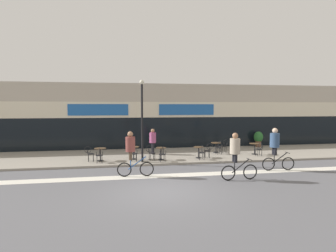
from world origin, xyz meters
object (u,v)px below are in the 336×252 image
object	(u,v)px
bistro_table_5	(255,146)
cafe_chair_3_side	(208,150)
cafe_chair_2_side	(151,152)
cyclist_1	(236,153)
lamp_post	(142,115)
cafe_chair_2_near	(163,153)
cafe_chair_4_near	(219,147)
bistro_table_4	(216,145)
cyclist_2	(275,145)
bistro_table_2	(161,151)
cafe_chair_0_near	(99,154)
planter_pot	(258,138)
pedestrian_near_end	(153,139)
cafe_chair_3_near	(202,151)
bistro_table_3	(199,150)
cyclist_0	(132,150)
cafe_chair_1_near	(134,153)
cafe_chair_4_side	(224,145)
bistro_table_0	(100,152)
cafe_chair_0_side	(89,153)
cafe_chair_5_near	(259,148)
bistro_table_1	(134,150)

from	to	relation	value
bistro_table_5	cafe_chair_3_side	xyz separation A→B (m)	(-3.48, -0.62, -0.02)
cafe_chair_2_side	cyclist_1	size ratio (longest dim) A/B	0.41
lamp_post	cafe_chair_2_side	bearing A→B (deg)	43.36
cafe_chair_2_near	cafe_chair_4_near	world-z (taller)	same
bistro_table_4	cyclist_2	world-z (taller)	cyclist_2
bistro_table_2	bistro_table_4	distance (m)	4.55
cafe_chair_0_near	planter_pot	xyz separation A→B (m)	(12.07, 4.25, 0.18)
cafe_chair_3_side	pedestrian_near_end	bearing A→B (deg)	-20.69
cafe_chair_3_near	bistro_table_4	bearing A→B (deg)	-38.02
bistro_table_3	pedestrian_near_end	size ratio (longest dim) A/B	0.41
cafe_chair_3_side	planter_pot	xyz separation A→B (m)	(5.41, 3.71, 0.18)
bistro_table_3	cafe_chair_3_near	bearing A→B (deg)	-89.89
cafe_chair_4_near	cyclist_2	bearing A→B (deg)	-167.73
cyclist_0	cafe_chair_2_side	bearing A→B (deg)	71.31
bistro_table_3	cyclist_0	xyz separation A→B (m)	(-4.27, -3.31, 0.66)
bistro_table_4	cafe_chair_1_near	world-z (taller)	cafe_chair_1_near
cafe_chair_4_side	cafe_chair_1_near	bearing A→B (deg)	11.74
bistro_table_5	cafe_chair_2_near	distance (m)	6.67
bistro_table_0	cafe_chair_4_side	xyz separation A→B (m)	(8.41, 1.59, -0.03)
bistro_table_5	cyclist_1	size ratio (longest dim) A/B	0.34
cyclist_2	cafe_chair_2_near	bearing A→B (deg)	160.08
cafe_chair_3_near	cyclist_2	world-z (taller)	cyclist_2
cafe_chair_2_side	pedestrian_near_end	size ratio (longest dim) A/B	0.52
planter_pot	bistro_table_0	bearing A→B (deg)	-163.29
cafe_chair_2_side	cyclist_0	world-z (taller)	cyclist_0
bistro_table_0	cafe_chair_3_side	bearing A→B (deg)	-0.74
cafe_chair_0_near	pedestrian_near_end	bearing A→B (deg)	-60.84
cafe_chair_3_near	cafe_chair_3_side	xyz separation A→B (m)	(0.62, 0.62, 0.00)
cyclist_0	bistro_table_0	bearing A→B (deg)	120.28
cafe_chair_4_side	lamp_post	world-z (taller)	lamp_post
cafe_chair_0_side	cafe_chair_5_near	size ratio (longest dim) A/B	1.00
cafe_chair_3_side	planter_pot	world-z (taller)	planter_pot
cafe_chair_3_near	cafe_chair_5_near	xyz separation A→B (m)	(4.11, 0.61, 0.00)
pedestrian_near_end	bistro_table_1	bearing A→B (deg)	-144.73
cafe_chair_5_near	cafe_chair_1_near	bearing A→B (deg)	90.05
cyclist_0	cafe_chair_5_near	bearing A→B (deg)	24.00
cafe_chair_5_near	cyclist_2	size ratio (longest dim) A/B	0.40
bistro_table_3	cafe_chair_4_near	size ratio (longest dim) A/B	0.78
bistro_table_4	cafe_chair_1_near	distance (m)	6.15
bistro_table_2	cafe_chair_2_near	distance (m)	0.63
cafe_chair_3_side	cafe_chair_4_side	world-z (taller)	same
cafe_chair_2_side	cafe_chair_3_side	distance (m)	3.68
cafe_chair_5_near	planter_pot	bearing A→B (deg)	-29.83
cafe_chair_0_near	cafe_chair_0_side	distance (m)	0.89
bistro_table_4	cafe_chair_5_near	xyz separation A→B (m)	(2.37, -1.68, 0.01)
bistro_table_2	cafe_chair_2_side	bearing A→B (deg)	-178.98
bistro_table_0	cafe_chair_1_near	bearing A→B (deg)	-13.06
bistro_table_0	bistro_table_2	bearing A→B (deg)	-3.91
cafe_chair_1_near	cafe_chair_2_near	bearing A→B (deg)	-107.20
bistro_table_5	cafe_chair_2_side	bearing A→B (deg)	-173.71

